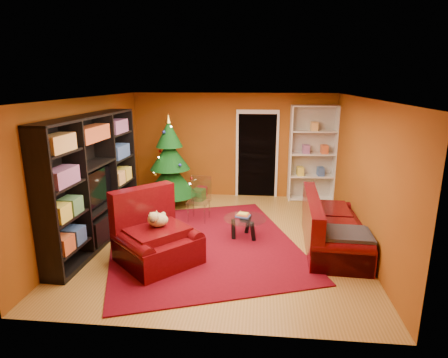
# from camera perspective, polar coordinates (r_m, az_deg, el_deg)

# --- Properties ---
(floor) EXTENTS (5.00, 5.50, 0.05)m
(floor) POSITION_cam_1_polar(r_m,az_deg,el_deg) (7.20, -0.32, -9.12)
(floor) COLOR olive
(floor) RESTS_ON ground
(ceiling) EXTENTS (5.00, 5.50, 0.05)m
(ceiling) POSITION_cam_1_polar(r_m,az_deg,el_deg) (6.59, -0.35, 12.45)
(ceiling) COLOR silver
(ceiling) RESTS_ON wall_back
(wall_back) EXTENTS (5.00, 0.05, 2.60)m
(wall_back) POSITION_cam_1_polar(r_m,az_deg,el_deg) (9.48, 1.43, 5.13)
(wall_back) COLOR brown
(wall_back) RESTS_ON ground
(wall_left) EXTENTS (0.05, 5.50, 2.60)m
(wall_left) POSITION_cam_1_polar(r_m,az_deg,el_deg) (7.47, -20.00, 1.57)
(wall_left) COLOR brown
(wall_left) RESTS_ON ground
(wall_right) EXTENTS (0.05, 5.50, 2.60)m
(wall_right) POSITION_cam_1_polar(r_m,az_deg,el_deg) (6.98, 20.75, 0.62)
(wall_right) COLOR brown
(wall_right) RESTS_ON ground
(doorway) EXTENTS (1.06, 0.60, 2.16)m
(doorway) POSITION_cam_1_polar(r_m,az_deg,el_deg) (9.46, 5.04, 3.51)
(doorway) COLOR black
(doorway) RESTS_ON floor
(rug) EXTENTS (4.31, 4.64, 0.02)m
(rug) POSITION_cam_1_polar(r_m,az_deg,el_deg) (6.95, -3.26, -9.75)
(rug) COLOR #620714
(rug) RESTS_ON floor
(media_unit) EXTENTS (0.58, 3.04, 2.32)m
(media_unit) POSITION_cam_1_polar(r_m,az_deg,el_deg) (7.04, -19.45, -0.33)
(media_unit) COLOR black
(media_unit) RESTS_ON floor
(christmas_tree) EXTENTS (1.48, 1.48, 2.17)m
(christmas_tree) POSITION_cam_1_polar(r_m,az_deg,el_deg) (8.80, -8.23, 2.57)
(christmas_tree) COLOR #0B3F13
(christmas_tree) RESTS_ON floor
(gift_box_teal) EXTENTS (0.32, 0.32, 0.28)m
(gift_box_teal) POSITION_cam_1_polar(r_m,az_deg,el_deg) (9.50, -8.70, -2.23)
(gift_box_teal) COLOR #1F5A69
(gift_box_teal) RESTS_ON floor
(gift_box_green) EXTENTS (0.34, 0.34, 0.28)m
(gift_box_green) POSITION_cam_1_polar(r_m,az_deg,el_deg) (9.32, -3.88, -2.40)
(gift_box_green) COLOR #26752A
(gift_box_green) RESTS_ON floor
(gift_box_red) EXTENTS (0.29, 0.29, 0.24)m
(gift_box_red) POSITION_cam_1_polar(r_m,az_deg,el_deg) (9.66, -3.48, -1.88)
(gift_box_red) COLOR #AA102C
(gift_box_red) RESTS_ON floor
(white_bookshelf) EXTENTS (1.12, 0.44, 2.39)m
(white_bookshelf) POSITION_cam_1_polar(r_m,az_deg,el_deg) (9.36, 13.34, 3.74)
(white_bookshelf) COLOR white
(white_bookshelf) RESTS_ON floor
(armchair) EXTENTS (1.74, 1.74, 0.96)m
(armchair) POSITION_cam_1_polar(r_m,az_deg,el_deg) (6.19, -10.11, -8.41)
(armchair) COLOR #44050A
(armchair) RESTS_ON rug
(dog) EXTENTS (0.49, 0.50, 0.31)m
(dog) POSITION_cam_1_polar(r_m,az_deg,el_deg) (6.17, -10.04, -6.15)
(dog) COLOR #CDBD88
(dog) RESTS_ON armchair
(sofa) EXTENTS (1.07, 2.20, 0.93)m
(sofa) POSITION_cam_1_polar(r_m,az_deg,el_deg) (6.93, 16.46, -6.39)
(sofa) COLOR #44050A
(sofa) RESTS_ON rug
(coffee_table) EXTENTS (0.96, 0.96, 0.50)m
(coffee_table) POSITION_cam_1_polar(r_m,az_deg,el_deg) (7.11, 3.18, -7.44)
(coffee_table) COLOR gray
(coffee_table) RESTS_ON rug
(acrylic_chair) EXTENTS (0.50, 0.53, 0.86)m
(acrylic_chair) POSITION_cam_1_polar(r_m,az_deg,el_deg) (7.88, -3.88, -3.48)
(acrylic_chair) COLOR #66605B
(acrylic_chair) RESTS_ON rug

